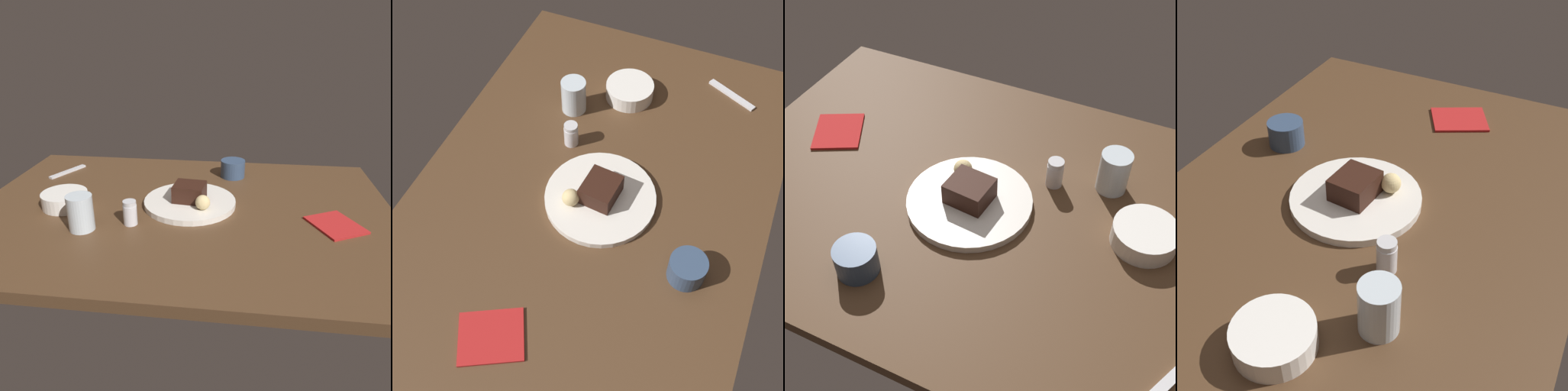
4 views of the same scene
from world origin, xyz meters
TOP-DOWN VIEW (x-y plane):
  - dining_table at (0.00, 0.00)cm, footprint 120.00×84.00cm
  - dessert_plate at (2.06, 2.51)cm, footprint 26.61×26.61cm
  - chocolate_cake_slice at (1.98, 2.54)cm, footprint 9.50×8.65cm
  - bread_roll at (6.44, -3.23)cm, footprint 4.10×4.10cm
  - salt_shaker at (-11.90, -11.02)cm, footprint 3.68×3.68cm
  - water_glass at (-23.55, -15.25)cm, footprint 6.64×6.64cm
  - side_bowl at (-33.64, -2.81)cm, footprint 13.08×13.08cm
  - coffee_cup at (13.60, 26.89)cm, footprint 8.23×8.23cm
  - dessert_spoon at (-44.67, 23.62)cm, footprint 8.17×14.28cm
  - folded_napkin at (41.77, -5.60)cm, footprint 15.93×16.85cm

SIDE VIEW (x-z plane):
  - dining_table at x=0.00cm, z-range 0.00..3.00cm
  - folded_napkin at x=41.77cm, z-range 3.00..3.60cm
  - dessert_spoon at x=-44.67cm, z-range 3.00..3.70cm
  - dessert_plate at x=2.06cm, z-range 3.00..4.66cm
  - side_bowl at x=-33.64cm, z-range 3.00..7.33cm
  - coffee_cup at x=13.60cm, z-range 3.00..8.90cm
  - salt_shaker at x=-11.90cm, z-range 2.95..9.61cm
  - bread_roll at x=6.44cm, z-range 4.66..8.77cm
  - chocolate_cake_slice at x=1.98cm, z-range 4.66..9.55cm
  - water_glass at x=-23.55cm, z-range 3.00..12.39cm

